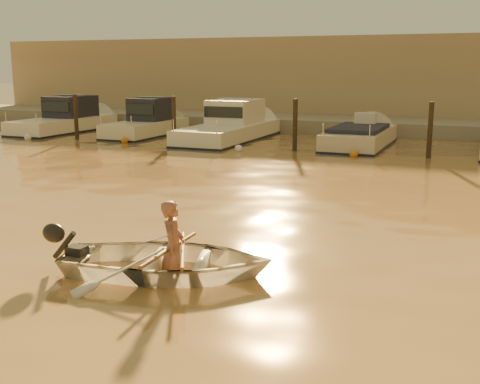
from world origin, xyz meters
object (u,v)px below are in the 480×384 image
at_px(person, 173,247).
at_px(moored_boat_1, 146,123).
at_px(moored_boat_0, 64,119).
at_px(moored_boat_2, 229,126).
at_px(dinghy, 167,261).
at_px(waterfront_building, 367,81).
at_px(moored_boat_3, 360,141).

xyz_separation_m(person, moored_boat_1, (-10.50, 16.50, 0.18)).
relative_size(moored_boat_0, moored_boat_2, 0.89).
xyz_separation_m(person, moored_boat_2, (-6.21, 16.50, 0.18)).
relative_size(moored_boat_0, moored_boat_1, 1.19).
relative_size(dinghy, moored_boat_2, 0.42).
bearing_deg(waterfront_building, moored_boat_2, -109.64).
bearing_deg(moored_boat_2, waterfront_building, 70.36).
xyz_separation_m(moored_boat_2, moored_boat_3, (5.81, 0.00, -0.40)).
height_order(moored_boat_0, waterfront_building, waterfront_building).
bearing_deg(moored_boat_2, moored_boat_0, 180.00).
distance_m(person, moored_boat_3, 16.51).
distance_m(moored_boat_0, moored_boat_2, 9.04).
relative_size(person, waterfront_building, 0.03).
distance_m(person, moored_boat_1, 19.56).
relative_size(person, moored_boat_3, 0.24).
height_order(person, moored_boat_3, person).
relative_size(dinghy, moored_boat_3, 0.54).
xyz_separation_m(moored_boat_0, waterfront_building, (12.96, 11.00, 1.77)).
height_order(person, moored_boat_2, moored_boat_2).
xyz_separation_m(moored_boat_0, moored_boat_3, (14.85, 0.00, -0.40)).
bearing_deg(moored_boat_1, person, -57.52).
xyz_separation_m(dinghy, moored_boat_0, (-15.15, 16.53, 0.40)).
height_order(moored_boat_1, moored_boat_2, same).
height_order(moored_boat_2, waterfront_building, waterfront_building).
distance_m(moored_boat_1, moored_boat_2, 4.29).
distance_m(moored_boat_1, moored_boat_3, 10.11).
bearing_deg(moored_boat_1, waterfront_building, 53.24).
distance_m(dinghy, waterfront_building, 27.70).
bearing_deg(person, moored_boat_1, 17.02).
bearing_deg(moored_boat_3, moored_boat_2, 180.00).
bearing_deg(dinghy, moored_boat_0, 27.05).
bearing_deg(person, dinghy, 90.00).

